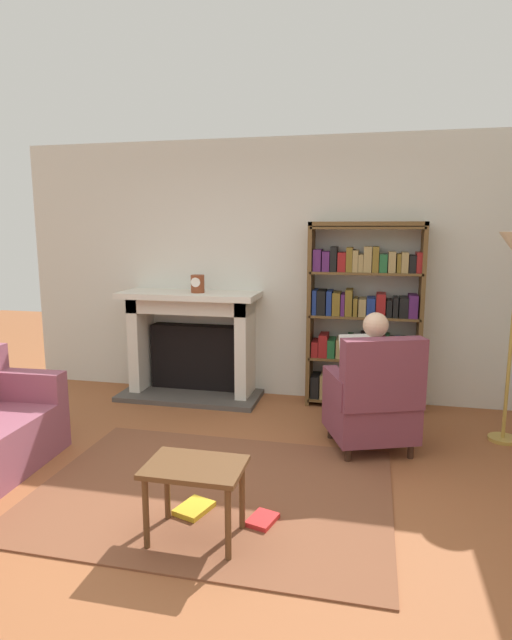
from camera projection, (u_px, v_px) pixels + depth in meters
name	position (u px, v px, depth m)	size (l,w,h in m)	color
ground	(199.00, 515.00, 3.29)	(14.00, 14.00, 0.00)	#965530
back_wall	(275.00, 270.00, 5.50)	(5.60, 0.10, 2.70)	silver
area_rug	(213.00, 491.00, 3.57)	(2.40, 1.80, 0.01)	brown
fireplace	(193.00, 341.00, 5.57)	(1.49, 0.64, 1.13)	#4C4742
mantel_clock	(198.00, 284.00, 5.35)	(0.14, 0.14, 0.18)	brown
bookshelf	(364.00, 318.00, 5.16)	(1.11, 0.32, 1.85)	brown
armchair_reading	(373.00, 401.00, 4.16)	(0.82, 0.81, 0.97)	#331E14
seated_reader	(369.00, 373.00, 4.24)	(0.49, 0.59, 1.14)	silver
side_table	(195.00, 477.00, 2.96)	(0.56, 0.39, 0.46)	brown
scattered_books	(219.00, 512.00, 3.26)	(0.67, 0.28, 0.03)	red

